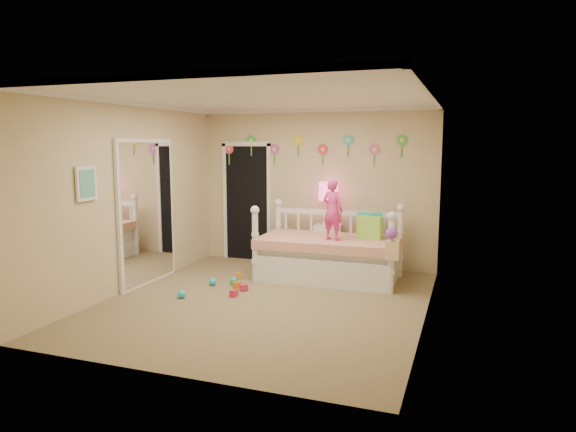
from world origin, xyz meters
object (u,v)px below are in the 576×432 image
at_px(daybed, 329,242).
at_px(table_lamp, 328,197).
at_px(child, 333,210).
at_px(nightstand, 328,246).

bearing_deg(daybed, table_lamp, 105.94).
relative_size(child, table_lamp, 1.29).
relative_size(daybed, child, 2.37).
distance_m(child, table_lamp, 0.90).
bearing_deg(nightstand, child, -79.94).
distance_m(daybed, nightstand, 0.72).
xyz_separation_m(nightstand, table_lamp, (0.00, 0.00, 0.82)).
relative_size(child, nightstand, 1.23).
xyz_separation_m(daybed, nightstand, (-0.20, 0.66, -0.21)).
xyz_separation_m(child, table_lamp, (-0.29, 0.85, 0.10)).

